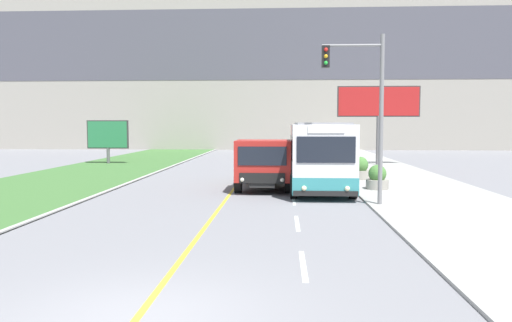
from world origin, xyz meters
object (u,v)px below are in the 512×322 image
at_px(dump_truck, 264,164).
at_px(billboard_large, 378,104).
at_px(planter_round_near, 377,178).
at_px(traffic_light_mast, 365,98).
at_px(city_bus, 321,158).
at_px(planter_round_second, 360,169).
at_px(planter_round_far, 342,159).
at_px(billboard_small, 108,135).
at_px(planter_round_third, 353,164).

distance_m(dump_truck, billboard_large, 16.18).
bearing_deg(planter_round_near, billboard_large, 79.35).
bearing_deg(traffic_light_mast, city_bus, 112.40).
bearing_deg(planter_round_second, dump_truck, -142.22).
distance_m(billboard_large, planter_round_far, 5.04).
distance_m(dump_truck, planter_round_far, 13.21).
distance_m(billboard_small, planter_round_third, 18.92).
bearing_deg(planter_round_second, planter_round_third, 87.39).
bearing_deg(planter_round_third, planter_round_far, 92.43).
relative_size(traffic_light_mast, planter_round_far, 5.28).
relative_size(planter_round_third, planter_round_far, 0.97).
distance_m(city_bus, planter_round_far, 13.75).
bearing_deg(planter_round_near, planter_round_second, 92.09).
height_order(city_bus, dump_truck, city_bus).
height_order(dump_truck, traffic_light_mast, traffic_light_mast).
bearing_deg(billboard_large, dump_truck, -119.62).
bearing_deg(planter_round_third, billboard_small, 160.39).
xyz_separation_m(planter_round_near, planter_round_third, (0.04, 8.28, 0.02)).
height_order(dump_truck, billboard_small, billboard_small).
xyz_separation_m(billboard_small, planter_round_far, (17.59, -2.19, -1.58)).
xyz_separation_m(billboard_large, planter_round_near, (-2.63, -14.00, -3.93)).
distance_m(dump_truck, planter_round_third, 9.62).
bearing_deg(dump_truck, planter_round_second, 37.78).
distance_m(billboard_small, planter_round_far, 17.79).
distance_m(city_bus, planter_round_near, 3.04).
relative_size(billboard_large, planter_round_third, 5.11).
distance_m(city_bus, planter_round_third, 9.77).
xyz_separation_m(traffic_light_mast, planter_round_third, (1.37, 12.58, -3.42)).
height_order(traffic_light_mast, planter_round_second, traffic_light_mast).
xyz_separation_m(traffic_light_mast, billboard_large, (3.96, 18.31, 0.49)).
distance_m(traffic_light_mast, planter_round_near, 5.67).
bearing_deg(planter_round_near, billboard_small, 140.51).
distance_m(planter_round_near, planter_round_third, 8.28).
relative_size(traffic_light_mast, billboard_small, 1.90).
distance_m(traffic_light_mast, planter_round_second, 9.18).
bearing_deg(city_bus, planter_round_far, 79.37).
bearing_deg(planter_round_far, dump_truck, -112.54).
distance_m(billboard_large, billboard_small, 20.50).
relative_size(billboard_large, planter_round_far, 4.97).
bearing_deg(billboard_large, planter_round_third, -114.39).
distance_m(dump_truck, planter_round_second, 6.41).
xyz_separation_m(city_bus, planter_round_near, (2.67, 1.06, -1.01)).
height_order(billboard_small, planter_round_near, billboard_small).
relative_size(traffic_light_mast, planter_round_third, 5.42).
bearing_deg(planter_round_second, billboard_large, 74.23).
bearing_deg(traffic_light_mast, dump_truck, 130.46).
distance_m(planter_round_near, planter_round_second, 4.14).
xyz_separation_m(dump_truck, billboard_small, (-12.53, 14.38, 0.98)).
relative_size(billboard_large, planter_round_near, 5.30).
bearing_deg(traffic_light_mast, billboard_large, 77.79).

